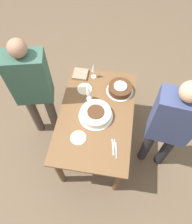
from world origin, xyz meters
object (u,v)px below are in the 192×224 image
cake_front_chocolate (120,89)px  wine_glass_near (88,91)px  wine_glass_far (93,68)px  person_cutting (170,125)px  cake_center_white (95,114)px  person_watching (33,87)px

cake_front_chocolate → wine_glass_near: (-0.17, 0.34, 0.10)m
wine_glass_far → person_cutting: person_cutting is taller
cake_center_white → person_watching: bearing=78.3°
wine_glass_near → cake_front_chocolate: bearing=-63.7°
cake_front_chocolate → person_cutting: 0.71m
cake_center_white → wine_glass_far: (0.54, 0.11, 0.11)m
cake_center_white → wine_glass_far: wine_glass_far is taller
person_watching → cake_center_white: bearing=-25.3°
wine_glass_far → person_watching: 0.71m
cake_center_white → wine_glass_near: wine_glass_near is taller
wine_glass_far → wine_glass_near: bearing=179.8°
cake_center_white → cake_front_chocolate: cake_front_chocolate is taller
cake_center_white → person_cutting: (-0.09, -0.74, 0.14)m
cake_front_chocolate → wine_glass_far: 0.39m
wine_glass_near → wine_glass_far: wine_glass_far is taller
wine_glass_near → wine_glass_far: bearing=-0.2°
cake_center_white → wine_glass_near: size_ratio=1.76×
person_cutting → person_watching: bearing=-2.9°
cake_front_chocolate → person_watching: 0.97m
cake_front_chocolate → wine_glass_near: size_ratio=1.48×
cake_center_white → cake_front_chocolate: size_ratio=1.19×
cake_front_chocolate → person_cutting: person_cutting is taller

